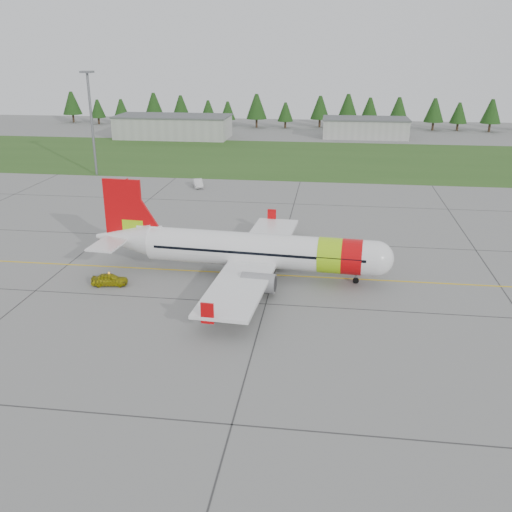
# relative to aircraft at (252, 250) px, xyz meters

# --- Properties ---
(ground) EXTENTS (320.00, 320.00, 0.00)m
(ground) POSITION_rel_aircraft_xyz_m (-7.53, -7.66, -3.04)
(ground) COLOR gray
(ground) RESTS_ON ground
(aircraft) EXTENTS (34.76, 32.09, 10.53)m
(aircraft) POSITION_rel_aircraft_xyz_m (0.00, 0.00, 0.00)
(aircraft) COLOR white
(aircraft) RESTS_ON ground
(follow_me_car) EXTENTS (1.56, 1.77, 3.92)m
(follow_me_car) POSITION_rel_aircraft_xyz_m (-15.14, -5.06, -1.08)
(follow_me_car) COLOR #F7ED0D
(follow_me_car) RESTS_ON ground
(service_van) EXTENTS (1.96, 1.91, 4.47)m
(service_van) POSITION_rel_aircraft_xyz_m (-16.29, 42.31, -0.80)
(service_van) COLOR silver
(service_van) RESTS_ON ground
(grass_strip) EXTENTS (320.00, 50.00, 0.03)m
(grass_strip) POSITION_rel_aircraft_xyz_m (-7.53, 74.34, -3.02)
(grass_strip) COLOR #30561E
(grass_strip) RESTS_ON ground
(taxi_guideline) EXTENTS (120.00, 0.25, 0.02)m
(taxi_guideline) POSITION_rel_aircraft_xyz_m (-7.53, 0.34, -3.02)
(taxi_guideline) COLOR gold
(taxi_guideline) RESTS_ON ground
(hangar_west) EXTENTS (32.00, 14.00, 6.00)m
(hangar_west) POSITION_rel_aircraft_xyz_m (-37.53, 102.34, -0.04)
(hangar_west) COLOR #A8A8A3
(hangar_west) RESTS_ON ground
(hangar_east) EXTENTS (24.00, 12.00, 5.20)m
(hangar_east) POSITION_rel_aircraft_xyz_m (17.47, 110.34, -0.44)
(hangar_east) COLOR #A8A8A3
(hangar_east) RESTS_ON ground
(floodlight_mast) EXTENTS (0.50, 0.50, 20.00)m
(floodlight_mast) POSITION_rel_aircraft_xyz_m (-39.53, 50.34, 6.96)
(floodlight_mast) COLOR slate
(floodlight_mast) RESTS_ON ground
(treeline) EXTENTS (160.00, 8.00, 10.00)m
(treeline) POSITION_rel_aircraft_xyz_m (-7.53, 130.34, 1.96)
(treeline) COLOR #1C3F14
(treeline) RESTS_ON ground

